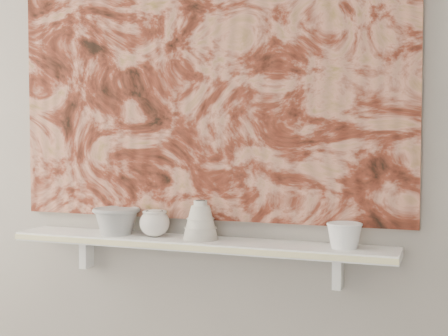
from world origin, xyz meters
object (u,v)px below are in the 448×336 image
at_px(shelf, 196,243).
at_px(bowl_white, 344,235).
at_px(painting, 204,68).
at_px(bell_vessel, 200,220).
at_px(cup_cream, 155,223).
at_px(bowl_grey, 116,221).

height_order(shelf, bowl_white, bowl_white).
bearing_deg(painting, bell_vessel, -78.03).
bearing_deg(shelf, cup_cream, 180.00).
height_order(bowl_grey, bowl_white, bowl_grey).
xyz_separation_m(bowl_grey, bell_vessel, (0.34, 0.00, 0.02)).
xyz_separation_m(cup_cream, bowl_white, (0.68, 0.00, -0.01)).
xyz_separation_m(painting, bowl_grey, (-0.32, -0.08, -0.56)).
bearing_deg(bell_vessel, bowl_white, 0.00).
xyz_separation_m(bell_vessel, bowl_white, (0.50, 0.00, -0.03)).
xyz_separation_m(shelf, painting, (0.00, 0.08, 0.62)).
bearing_deg(cup_cream, painting, 26.46).
bearing_deg(cup_cream, bowl_grey, 180.00).
bearing_deg(bowl_grey, shelf, 0.00).
relative_size(cup_cream, bowl_white, 0.93).
bearing_deg(bell_vessel, painting, 101.97).
bearing_deg(bowl_white, painting, 171.22).
height_order(painting, bowl_white, painting).
bearing_deg(bowl_white, shelf, 180.00).
height_order(shelf, bowl_grey, bowl_grey).
height_order(painting, bowl_grey, painting).
distance_m(bowl_grey, bell_vessel, 0.34).
distance_m(bowl_grey, cup_cream, 0.16).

